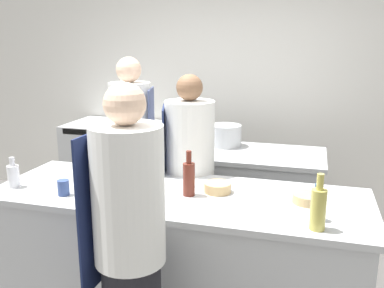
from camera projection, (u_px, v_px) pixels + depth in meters
The scene contains 18 objects.
wall_back at pixel (237, 84), 4.69m from camera, with size 8.00×0.06×2.80m.
prep_counter at pixel (178, 253), 2.94m from camera, with size 2.49×0.88×0.89m.
pass_counter at pixel (226, 196), 4.00m from camera, with size 1.74×0.75×0.89m.
oven_range at pixel (115, 165), 4.89m from camera, with size 0.99×0.71×0.96m.
chef_at_prep_near at pixel (130, 248), 2.18m from camera, with size 0.38×0.36×1.69m.
chef_at_stove at pixel (132, 159), 3.68m from camera, with size 0.39×0.38×1.74m.
chef_at_pass_far at pixel (189, 180), 3.34m from camera, with size 0.44×0.42×1.63m.
bottle_olive_oil at pixel (318, 208), 2.26m from camera, with size 0.08×0.08×0.31m.
bottle_vinegar at pixel (79, 173), 2.94m from camera, with size 0.08×0.08×0.24m.
bottle_wine at pixel (116, 188), 2.62m from camera, with size 0.08×0.08×0.26m.
bottle_cooking_oil at pixel (13, 175), 2.92m from camera, with size 0.08×0.08×0.21m.
bottle_sauce at pixel (316, 206), 2.39m from camera, with size 0.06×0.06×0.21m.
bottle_water at pixel (189, 178), 2.76m from camera, with size 0.08×0.08×0.30m.
bowl_mixing_large at pixel (218, 187), 2.83m from camera, with size 0.18×0.18×0.06m.
bowl_prep_small at pixel (308, 199), 2.65m from camera, with size 0.19×0.19×0.06m.
bowl_ceramic_blue at pixel (87, 169), 3.27m from camera, with size 0.17×0.17×0.05m.
cup at pixel (63, 188), 2.78m from camera, with size 0.08×0.08×0.10m.
stockpot at pixel (225, 135), 4.05m from camera, with size 0.31×0.31×0.20m.
Camera 1 is at (0.83, -2.54, 1.88)m, focal length 40.00 mm.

